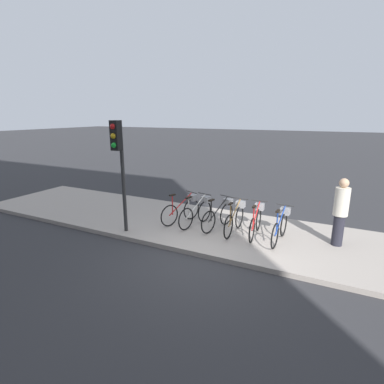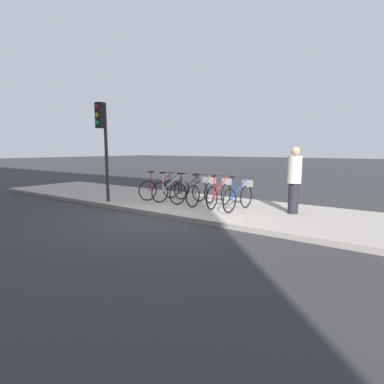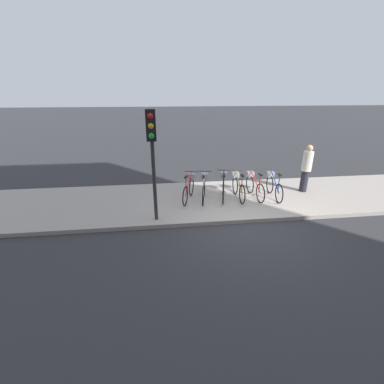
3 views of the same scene
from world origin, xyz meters
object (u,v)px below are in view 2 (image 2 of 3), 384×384
(parked_bicycle_4, at_px, (221,192))
(parked_bicycle_5, at_px, (240,194))
(parked_bicycle_2, at_px, (192,189))
(pedestrian, at_px, (294,179))
(parked_bicycle_3, at_px, (204,190))
(parked_bicycle_0, at_px, (162,186))
(parked_bicycle_1, at_px, (174,188))
(traffic_light, at_px, (102,131))

(parked_bicycle_4, height_order, parked_bicycle_5, same)
(parked_bicycle_2, height_order, parked_bicycle_4, same)
(parked_bicycle_5, height_order, pedestrian, pedestrian)
(pedestrian, bearing_deg, parked_bicycle_5, -164.49)
(parked_bicycle_5, bearing_deg, parked_bicycle_3, 176.33)
(parked_bicycle_5, bearing_deg, parked_bicycle_0, 177.51)
(parked_bicycle_3, bearing_deg, parked_bicycle_5, -3.67)
(parked_bicycle_1, height_order, parked_bicycle_2, same)
(parked_bicycle_0, xyz_separation_m, parked_bicycle_2, (1.17, 0.02, 0.00))
(traffic_light, bearing_deg, parked_bicycle_1, 42.14)
(parked_bicycle_0, height_order, traffic_light, traffic_light)
(parked_bicycle_4, xyz_separation_m, parked_bicycle_5, (0.66, -0.10, 0.00))
(parked_bicycle_2, distance_m, parked_bicycle_5, 1.72)
(parked_bicycle_5, bearing_deg, traffic_light, -161.40)
(traffic_light, bearing_deg, parked_bicycle_5, 18.60)
(parked_bicycle_0, height_order, pedestrian, pedestrian)
(parked_bicycle_3, distance_m, traffic_light, 3.55)
(parked_bicycle_3, relative_size, pedestrian, 0.90)
(parked_bicycle_1, distance_m, parked_bicycle_2, 0.68)
(parked_bicycle_1, xyz_separation_m, parked_bicycle_5, (2.39, -0.10, 0.00))
(parked_bicycle_1, distance_m, traffic_light, 2.77)
(pedestrian, bearing_deg, parked_bicycle_3, -173.58)
(parked_bicycle_2, bearing_deg, pedestrian, 4.14)
(parked_bicycle_3, bearing_deg, parked_bicycle_1, 179.10)
(parked_bicycle_0, distance_m, traffic_light, 2.53)
(parked_bicycle_3, height_order, pedestrian, pedestrian)
(parked_bicycle_3, xyz_separation_m, traffic_light, (-2.75, -1.42, 1.76))
(parked_bicycle_3, xyz_separation_m, parked_bicycle_5, (1.23, -0.08, 0.00))
(parked_bicycle_0, relative_size, parked_bicycle_2, 0.97)
(parked_bicycle_5, bearing_deg, parked_bicycle_4, 171.52)
(pedestrian, height_order, traffic_light, traffic_light)
(parked_bicycle_0, bearing_deg, parked_bicycle_2, 0.99)
(parked_bicycle_0, distance_m, parked_bicycle_5, 2.89)
(parked_bicycle_0, bearing_deg, parked_bicycle_4, -0.71)
(parked_bicycle_2, distance_m, parked_bicycle_4, 1.06)
(parked_bicycle_3, bearing_deg, parked_bicycle_0, 178.38)
(parked_bicycle_4, xyz_separation_m, traffic_light, (-3.32, -1.44, 1.76))
(parked_bicycle_5, distance_m, traffic_light, 4.55)
(parked_bicycle_2, xyz_separation_m, parked_bicycle_4, (1.06, -0.05, 0.00))
(parked_bicycle_3, relative_size, parked_bicycle_5, 1.00)
(pedestrian, xyz_separation_m, traffic_light, (-5.29, -1.70, 1.29))
(parked_bicycle_5, xyz_separation_m, pedestrian, (1.31, 0.36, 0.47))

